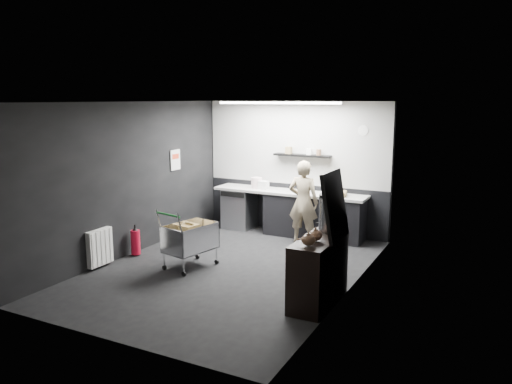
% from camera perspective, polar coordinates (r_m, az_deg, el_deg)
% --- Properties ---
extents(floor, '(5.50, 5.50, 0.00)m').
position_cam_1_polar(floor, '(8.28, -3.01, -8.80)').
color(floor, black).
rests_on(floor, ground).
extents(ceiling, '(5.50, 5.50, 0.00)m').
position_cam_1_polar(ceiling, '(7.80, -3.21, 10.24)').
color(ceiling, silver).
rests_on(ceiling, wall_back).
extents(wall_back, '(5.50, 0.00, 5.50)m').
position_cam_1_polar(wall_back, '(10.37, 4.52, 2.85)').
color(wall_back, black).
rests_on(wall_back, floor).
extents(wall_front, '(5.50, 0.00, 5.50)m').
position_cam_1_polar(wall_front, '(5.77, -16.91, -3.91)').
color(wall_front, black).
rests_on(wall_front, floor).
extents(wall_left, '(0.00, 5.50, 5.50)m').
position_cam_1_polar(wall_left, '(9.08, -14.10, 1.44)').
color(wall_left, black).
rests_on(wall_left, floor).
extents(wall_right, '(0.00, 5.50, 5.50)m').
position_cam_1_polar(wall_right, '(7.16, 10.90, -0.85)').
color(wall_right, black).
rests_on(wall_right, floor).
extents(kitchen_wall_panel, '(3.95, 0.02, 1.70)m').
position_cam_1_polar(kitchen_wall_panel, '(10.30, 4.51, 5.59)').
color(kitchen_wall_panel, '#B3B2AE').
rests_on(kitchen_wall_panel, wall_back).
extents(dado_panel, '(3.95, 0.02, 1.00)m').
position_cam_1_polar(dado_panel, '(10.50, 4.41, -1.76)').
color(dado_panel, black).
rests_on(dado_panel, wall_back).
extents(floating_shelf, '(1.20, 0.22, 0.04)m').
position_cam_1_polar(floating_shelf, '(10.14, 5.30, 4.20)').
color(floating_shelf, black).
rests_on(floating_shelf, wall_back).
extents(wall_clock, '(0.20, 0.03, 0.20)m').
position_cam_1_polar(wall_clock, '(9.82, 12.14, 6.90)').
color(wall_clock, white).
rests_on(wall_clock, wall_back).
extents(poster, '(0.02, 0.30, 0.40)m').
position_cam_1_polar(poster, '(10.05, -9.21, 3.64)').
color(poster, silver).
rests_on(poster, wall_left).
extents(poster_red_band, '(0.02, 0.22, 0.10)m').
position_cam_1_polar(poster_red_band, '(10.04, -9.20, 4.04)').
color(poster_red_band, red).
rests_on(poster_red_band, poster).
extents(radiator, '(0.10, 0.50, 0.60)m').
position_cam_1_polar(radiator, '(8.62, -17.43, -6.04)').
color(radiator, white).
rests_on(radiator, wall_left).
extents(ceiling_strip, '(2.40, 0.20, 0.04)m').
position_cam_1_polar(ceiling_strip, '(9.45, 2.52, 10.14)').
color(ceiling_strip, white).
rests_on(ceiling_strip, ceiling).
extents(prep_counter, '(3.20, 0.61, 0.90)m').
position_cam_1_polar(prep_counter, '(10.18, 4.44, -2.41)').
color(prep_counter, black).
rests_on(prep_counter, floor).
extents(person, '(0.60, 0.41, 1.61)m').
position_cam_1_polar(person, '(9.57, 5.43, -1.16)').
color(person, beige).
rests_on(person, floor).
extents(shopping_cart, '(0.71, 1.01, 0.99)m').
position_cam_1_polar(shopping_cart, '(8.29, -7.54, -5.41)').
color(shopping_cart, silver).
rests_on(shopping_cart, floor).
extents(sideboard, '(0.52, 1.22, 1.82)m').
position_cam_1_polar(sideboard, '(6.87, 7.36, -7.90)').
color(sideboard, black).
rests_on(sideboard, floor).
extents(fire_extinguisher, '(0.16, 0.16, 0.54)m').
position_cam_1_polar(fire_extinguisher, '(9.13, -13.60, -5.50)').
color(fire_extinguisher, red).
rests_on(fire_extinguisher, floor).
extents(cardboard_box, '(0.50, 0.42, 0.09)m').
position_cam_1_polar(cardboard_box, '(9.75, 8.95, -0.16)').
color(cardboard_box, olive).
rests_on(cardboard_box, prep_counter).
extents(pink_tub, '(0.23, 0.23, 0.23)m').
position_cam_1_polar(pink_tub, '(10.43, 0.07, 1.05)').
color(pink_tub, silver).
rests_on(pink_tub, prep_counter).
extents(white_container, '(0.20, 0.16, 0.17)m').
position_cam_1_polar(white_container, '(10.31, 0.86, 0.79)').
color(white_container, white).
rests_on(white_container, prep_counter).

